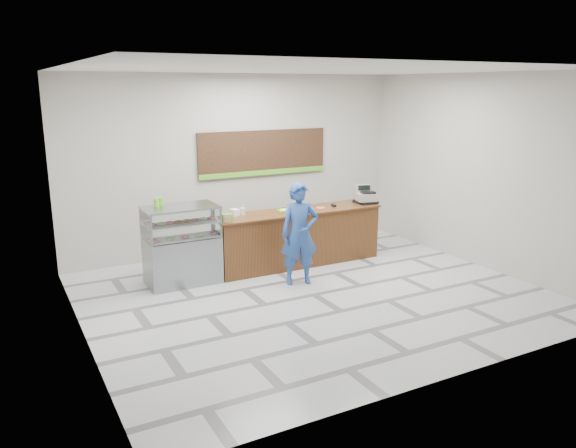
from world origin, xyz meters
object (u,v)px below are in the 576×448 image
customer (299,234)px  sales_counter (297,237)px  serving_tray (286,210)px  cash_register (365,196)px  display_case (182,244)px

customer → sales_counter: bearing=80.0°
sales_counter → serving_tray: size_ratio=9.22×
customer → serving_tray: bearing=91.1°
cash_register → serving_tray: size_ratio=1.35×
cash_register → customer: customer is taller
sales_counter → serving_tray: 0.56m
display_case → customer: 1.98m
cash_register → serving_tray: bearing=-168.4°
cash_register → display_case: bearing=-164.8°
sales_counter → customer: customer is taller
sales_counter → display_case: 2.23m
sales_counter → customer: size_ratio=1.89×
display_case → customer: customer is taller
cash_register → serving_tray: cash_register is taller
serving_tray → cash_register: bearing=2.5°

